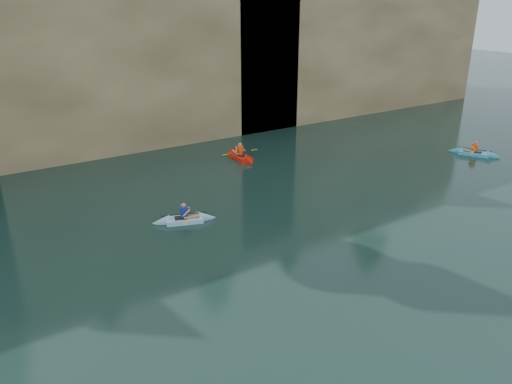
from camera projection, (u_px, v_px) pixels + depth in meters
ground at (364, 334)px, 14.80m from camera, size 160.00×160.00×0.00m
cliff at (72, 47)px, 35.95m from camera, size 70.00×16.00×12.00m
cliff_slab_center at (136, 59)px, 31.32m from camera, size 24.00×2.40×11.40m
cliff_slab_east at (365, 53)px, 41.85m from camera, size 26.00×2.40×9.84m
sea_cave_center at (48, 138)px, 29.24m from camera, size 3.50×1.00×3.20m
sea_cave_east at (249, 102)px, 36.17m from camera, size 5.00×1.00×4.50m
kayaker_ltblue_near at (184, 219)px, 22.12m from camera, size 2.93×2.14×1.13m
kayaker_red_far at (240, 156)px, 30.86m from camera, size 2.43×3.40×1.24m
kayaker_blue_east at (474, 153)px, 31.52m from camera, size 2.06×3.18×1.13m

